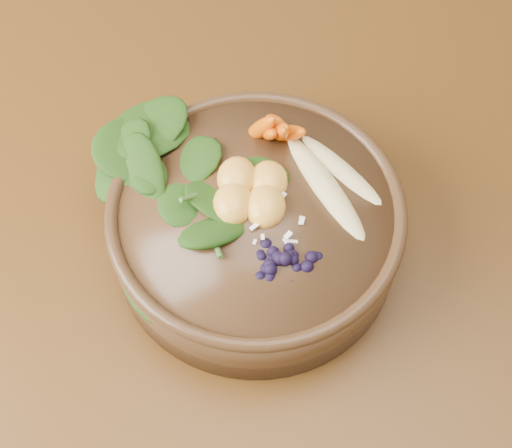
% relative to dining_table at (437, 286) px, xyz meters
% --- Properties ---
extents(ground, '(4.00, 4.00, 0.00)m').
position_rel_dining_table_xyz_m(ground, '(0.00, 0.00, -0.66)').
color(ground, '#381E0F').
rests_on(ground, ground).
extents(dining_table, '(1.60, 0.90, 0.75)m').
position_rel_dining_table_xyz_m(dining_table, '(0.00, 0.00, 0.00)').
color(dining_table, '#331C0C').
rests_on(dining_table, ground).
extents(stoneware_bowl, '(0.44, 0.44, 0.09)m').
position_rel_dining_table_xyz_m(stoneware_bowl, '(-0.24, -0.00, 0.14)').
color(stoneware_bowl, '#442C19').
rests_on(stoneware_bowl, dining_table).
extents(kale_heap, '(0.28, 0.27, 0.05)m').
position_rel_dining_table_xyz_m(kale_heap, '(-0.31, 0.04, 0.21)').
color(kale_heap, '#21480F').
rests_on(kale_heap, stoneware_bowl).
extents(carrot_cluster, '(0.09, 0.09, 0.09)m').
position_rel_dining_table_xyz_m(carrot_cluster, '(-0.22, 0.10, 0.23)').
color(carrot_cluster, orange).
rests_on(carrot_cluster, stoneware_bowl).
extents(banana_halves, '(0.15, 0.18, 0.03)m').
position_rel_dining_table_xyz_m(banana_halves, '(-0.15, 0.04, 0.20)').
color(banana_halves, '#E0CC84').
rests_on(banana_halves, stoneware_bowl).
extents(mandarin_cluster, '(0.13, 0.14, 0.04)m').
position_rel_dining_table_xyz_m(mandarin_cluster, '(-0.24, 0.01, 0.20)').
color(mandarin_cluster, gold).
rests_on(mandarin_cluster, stoneware_bowl).
extents(blueberry_pile, '(0.19, 0.17, 0.05)m').
position_rel_dining_table_xyz_m(blueberry_pile, '(-0.21, -0.07, 0.20)').
color(blueberry_pile, black).
rests_on(blueberry_pile, stoneware_bowl).
extents(coconut_flakes, '(0.13, 0.12, 0.01)m').
position_rel_dining_table_xyz_m(coconut_flakes, '(-0.23, -0.02, 0.19)').
color(coconut_flakes, white).
rests_on(coconut_flakes, stoneware_bowl).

